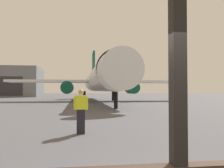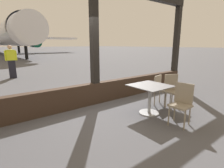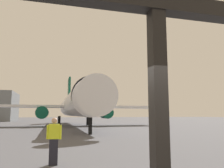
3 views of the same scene
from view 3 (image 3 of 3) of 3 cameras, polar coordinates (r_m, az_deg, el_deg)
ground_plane at (r=42.80m, az=-12.97°, el=-10.01°), size 220.00×220.00×0.00m
window_frame at (r=3.11m, az=12.06°, el=-18.86°), size 8.45×0.24×3.53m
airplane at (r=36.39m, az=-9.20°, el=-5.14°), size 28.33×37.17×10.29m
ground_crew_worker at (r=8.97m, az=-14.54°, el=-13.63°), size 0.55×0.22×1.74m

